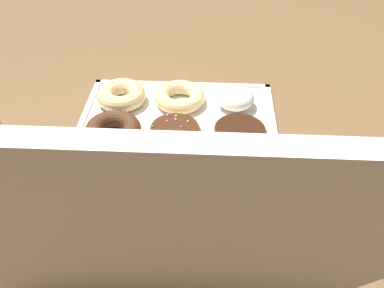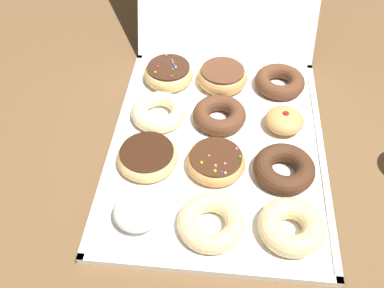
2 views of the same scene
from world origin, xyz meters
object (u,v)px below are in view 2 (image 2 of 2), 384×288
Objects in this scene: sprinkle_donut_4 at (217,162)px; chocolate_cake_ring_donut_11 at (280,82)px; cruller_donut_6 at (158,112)px; chocolate_frosted_donut_10 at (223,76)px; cruller_donut_1 at (211,222)px; chocolate_cake_ring_donut_7 at (220,115)px; jelly_filled_donut_8 at (284,120)px; cruller_donut_2 at (291,226)px; sprinkle_donut_9 at (169,73)px; powdered_filled_donut_0 at (138,211)px; chocolate_cake_ring_donut_5 at (284,168)px; donut_box at (217,146)px; chocolate_frosted_donut_3 at (147,157)px.

chocolate_cake_ring_donut_11 is (0.13, 0.25, -0.00)m from sprinkle_donut_4.
chocolate_frosted_donut_10 is (0.13, 0.13, 0.00)m from cruller_donut_6.
cruller_donut_1 is 1.00× the size of cruller_donut_6.
cruller_donut_6 is 0.13m from chocolate_cake_ring_donut_7.
jelly_filled_donut_8 is (0.13, -0.01, 0.00)m from chocolate_cake_ring_donut_7.
cruller_donut_2 is 0.98× the size of sprinkle_donut_9.
powdered_filled_donut_0 is 0.73× the size of chocolate_frosted_donut_10.
sprinkle_donut_4 is at bearing 44.93° from powdered_filled_donut_0.
chocolate_cake_ring_donut_5 is at bearing -45.75° from sprinkle_donut_9.
chocolate_cake_ring_donut_11 is (-0.00, 0.39, -0.00)m from cruller_donut_2.
chocolate_cake_ring_donut_7 reaches higher than donut_box.
powdered_filled_donut_0 is 0.13m from chocolate_frosted_donut_3.
chocolate_cake_ring_donut_7 is at bearing 89.72° from cruller_donut_1.
sprinkle_donut_4 reaches higher than chocolate_frosted_donut_3.
chocolate_cake_ring_donut_7 is at bearing -136.23° from chocolate_cake_ring_donut_11.
cruller_donut_6 is 0.18m from chocolate_frosted_donut_10.
chocolate_frosted_donut_3 is 0.26m from sprinkle_donut_9.
donut_box is 0.24m from chocolate_cake_ring_donut_11.
powdered_filled_donut_0 is 0.72× the size of chocolate_frosted_donut_3.
chocolate_frosted_donut_3 reaches higher than chocolate_cake_ring_donut_11.
sprinkle_donut_4 is 0.97× the size of chocolate_cake_ring_donut_5.
chocolate_frosted_donut_10 reaches higher than cruller_donut_6.
chocolate_cake_ring_donut_11 is (0.26, -0.00, -0.00)m from sprinkle_donut_9.
cruller_donut_2 reaches higher than chocolate_cake_ring_donut_7.
chocolate_frosted_donut_3 is at bearing -117.50° from chocolate_frosted_donut_10.
cruller_donut_1 is at bearing -90.20° from chocolate_frosted_donut_10.
chocolate_frosted_donut_3 is at bearing -135.83° from chocolate_cake_ring_donut_11.
powdered_filled_donut_0 reaches higher than sprinkle_donut_9.
chocolate_frosted_donut_10 is at bearing 89.80° from cruller_donut_1.
cruller_donut_1 is 0.18m from chocolate_cake_ring_donut_5.
chocolate_cake_ring_donut_5 is 0.36m from sprinkle_donut_9.
cruller_donut_1 is 1.02× the size of chocolate_cake_ring_donut_11.
chocolate_cake_ring_donut_5 is (0.13, -0.00, 0.00)m from sprinkle_donut_4.
sprinkle_donut_4 is at bearing -116.99° from chocolate_cake_ring_donut_11.
sprinkle_donut_9 is at bearing 134.25° from chocolate_cake_ring_donut_5.
powdered_filled_donut_0 reaches higher than sprinkle_donut_4.
chocolate_frosted_donut_3 is 0.13m from cruller_donut_6.
chocolate_frosted_donut_10 is at bearing 43.99° from cruller_donut_6.
sprinkle_donut_9 is 0.13m from chocolate_frosted_donut_10.
cruller_donut_1 is 1.44× the size of jelly_filled_donut_8.
cruller_donut_1 is 0.41m from chocolate_cake_ring_donut_11.
chocolate_cake_ring_donut_7 reaches higher than cruller_donut_6.
sprinkle_donut_9 reaches higher than sprinkle_donut_4.
cruller_donut_6 is (-0.26, 0.13, -0.00)m from chocolate_cake_ring_donut_5.
donut_box is at bearing 25.21° from chocolate_frosted_donut_3.
chocolate_cake_ring_donut_7 is 1.39× the size of jelly_filled_donut_8.
cruller_donut_1 is 1.00× the size of chocolate_cake_ring_donut_5.
donut_box is 4.72× the size of chocolate_frosted_donut_3.
chocolate_frosted_donut_3 reaches higher than donut_box.
chocolate_frosted_donut_10 is 1.01× the size of chocolate_cake_ring_donut_11.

